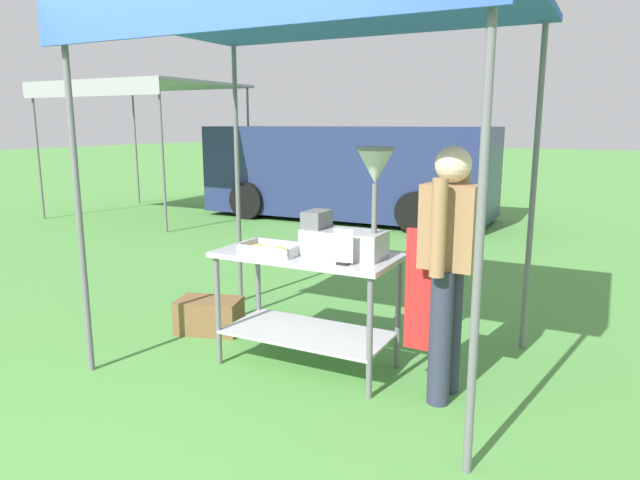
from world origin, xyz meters
The scene contains 10 objects.
ground_plane centered at (0.00, 6.00, 0.00)m, with size 70.00×70.00×0.00m, color #519342.
stall_canopy centered at (0.20, 0.95, 2.40)m, with size 2.89×2.06×2.50m.
donut_cart centered at (0.20, 0.85, 0.62)m, with size 1.29×0.63×0.85m.
donut_tray centered at (-0.02, 0.71, 0.87)m, with size 0.42×0.26×0.07m.
donut_fryer centered at (0.52, 0.88, 1.11)m, with size 0.62×0.28×0.75m.
menu_sign centered at (0.57, 0.65, 0.95)m, with size 0.13×0.05×0.23m.
vendor centered at (1.21, 0.83, 0.90)m, with size 0.46×0.53×1.61m.
supply_crate centered at (-0.88, 1.09, 0.14)m, with size 0.60×0.46×0.28m.
van_navy centered at (-2.33, 7.14, 0.88)m, with size 5.25×2.14×1.69m.
neighbour_tent centered at (-5.85, 5.59, 2.38)m, with size 3.18×2.62×2.46m.
Camera 1 is at (2.09, -2.61, 1.74)m, focal length 32.23 mm.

